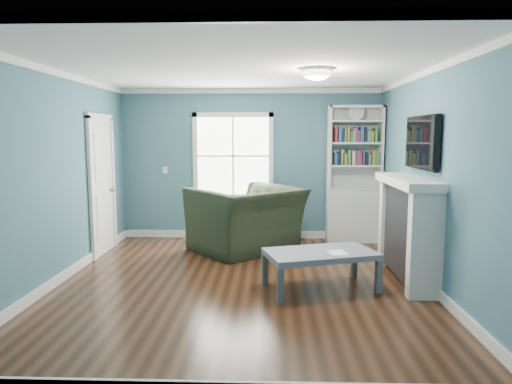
{
  "coord_description": "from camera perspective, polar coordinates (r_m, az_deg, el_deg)",
  "views": [
    {
      "loc": [
        0.36,
        -5.45,
        1.82
      ],
      "look_at": [
        0.17,
        0.4,
        1.08
      ],
      "focal_mm": 32.0,
      "sensor_mm": 36.0,
      "label": 1
    }
  ],
  "objects": [
    {
      "name": "light_switch",
      "position": [
        8.17,
        -11.29,
        2.7
      ],
      "size": [
        0.08,
        0.01,
        0.12
      ],
      "primitive_type": "cube",
      "color": "white",
      "rests_on": "room_walls"
    },
    {
      "name": "coffee_table",
      "position": [
        5.48,
        8.06,
        -7.93
      ],
      "size": [
        1.41,
        1.02,
        0.46
      ],
      "rotation": [
        0.0,
        0.0,
        0.29
      ],
      "color": "#444D52",
      "rests_on": "ground"
    },
    {
      "name": "ceiling_fixture",
      "position": [
        5.62,
        7.62,
        14.56
      ],
      "size": [
        0.38,
        0.38,
        0.15
      ],
      "color": "white",
      "rests_on": "room_walls"
    },
    {
      "name": "trim",
      "position": [
        5.49,
        -1.9,
        1.07
      ],
      "size": [
        4.5,
        5.0,
        2.6
      ],
      "color": "white",
      "rests_on": "ground"
    },
    {
      "name": "room_walls",
      "position": [
        5.47,
        -1.91,
        4.67
      ],
      "size": [
        5.0,
        5.0,
        5.0
      ],
      "color": "#436E7C",
      "rests_on": "ground"
    },
    {
      "name": "fireplace",
      "position": [
        6.02,
        18.48,
        -4.54
      ],
      "size": [
        0.44,
        1.58,
        1.3
      ],
      "color": "black",
      "rests_on": "ground"
    },
    {
      "name": "door",
      "position": [
        7.36,
        -18.68,
        0.98
      ],
      "size": [
        0.12,
        0.98,
        2.17
      ],
      "color": "silver",
      "rests_on": "ground"
    },
    {
      "name": "bookshelf",
      "position": [
        7.93,
        12.11,
        0.54
      ],
      "size": [
        0.9,
        0.35,
        2.31
      ],
      "color": "silver",
      "rests_on": "ground"
    },
    {
      "name": "window",
      "position": [
        7.97,
        -2.88,
        4.52
      ],
      "size": [
        1.4,
        0.06,
        1.5
      ],
      "color": "white",
      "rests_on": "room_walls"
    },
    {
      "name": "floor",
      "position": [
        5.76,
        -1.84,
        -11.25
      ],
      "size": [
        5.0,
        5.0,
        0.0
      ],
      "primitive_type": "plane",
      "color": "black",
      "rests_on": "ground"
    },
    {
      "name": "tv",
      "position": [
        5.94,
        20.02,
        5.83
      ],
      "size": [
        0.06,
        1.1,
        0.65
      ],
      "primitive_type": "cube",
      "color": "black",
      "rests_on": "fireplace"
    },
    {
      "name": "paper_sheet",
      "position": [
        5.42,
        10.14,
        -7.47
      ],
      "size": [
        0.24,
        0.28,
        0.0
      ],
      "primitive_type": "cube",
      "rotation": [
        0.0,
        0.0,
        0.2
      ],
      "color": "white",
      "rests_on": "coffee_table"
    },
    {
      "name": "recliner",
      "position": [
        7.15,
        -1.19,
        -2.08
      ],
      "size": [
        1.8,
        1.76,
        1.34
      ],
      "primitive_type": "imported",
      "rotation": [
        0.0,
        0.0,
        -2.41
      ],
      "color": "black",
      "rests_on": "ground"
    }
  ]
}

